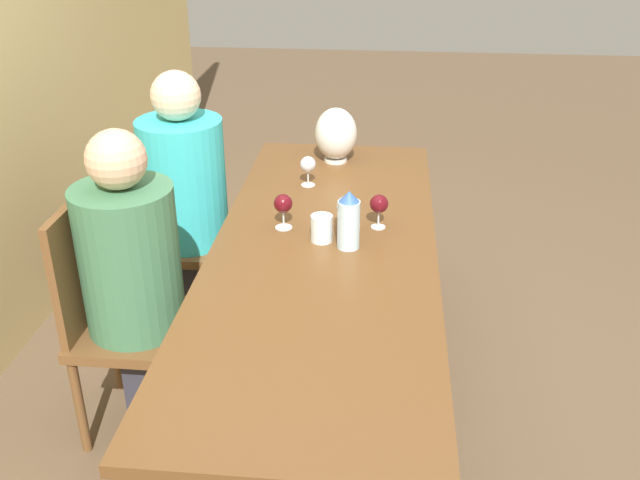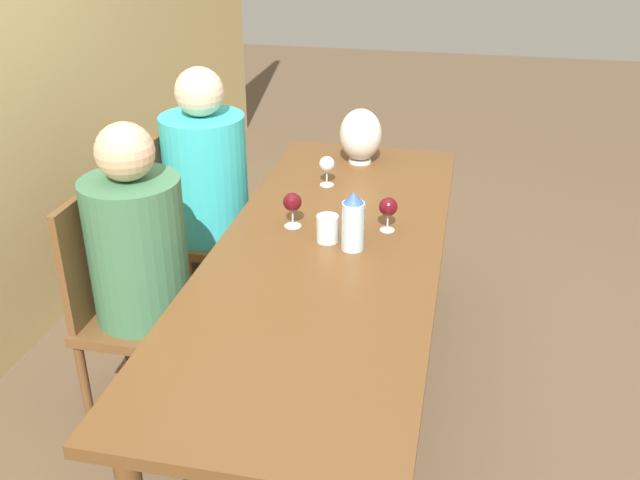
% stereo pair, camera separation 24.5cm
% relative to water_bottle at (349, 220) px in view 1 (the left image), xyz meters
% --- Properties ---
extents(ground_plane, '(14.00, 14.00, 0.00)m').
position_rel_water_bottle_xyz_m(ground_plane, '(-0.01, 0.09, -0.85)').
color(ground_plane, brown).
extents(dining_table, '(2.29, 0.83, 0.74)m').
position_rel_water_bottle_xyz_m(dining_table, '(-0.01, 0.09, -0.19)').
color(dining_table, brown).
rests_on(dining_table, ground_plane).
extents(water_bottle, '(0.08, 0.08, 0.22)m').
position_rel_water_bottle_xyz_m(water_bottle, '(0.00, 0.00, 0.00)').
color(water_bottle, silver).
rests_on(water_bottle, dining_table).
extents(water_tumbler, '(0.08, 0.08, 0.10)m').
position_rel_water_bottle_xyz_m(water_tumbler, '(0.04, 0.10, -0.06)').
color(water_tumbler, silver).
rests_on(water_tumbler, dining_table).
extents(vase, '(0.20, 0.20, 0.26)m').
position_rel_water_bottle_xyz_m(vase, '(0.90, 0.12, 0.03)').
color(vase, silver).
rests_on(vase, dining_table).
extents(wine_glass_0, '(0.07, 0.07, 0.13)m').
position_rel_water_bottle_xyz_m(wine_glass_0, '(0.58, 0.21, -0.01)').
color(wine_glass_0, silver).
rests_on(wine_glass_0, dining_table).
extents(wine_glass_1, '(0.07, 0.07, 0.14)m').
position_rel_water_bottle_xyz_m(wine_glass_1, '(0.14, 0.26, -0.01)').
color(wine_glass_1, silver).
rests_on(wine_glass_1, dining_table).
extents(wine_glass_2, '(0.08, 0.08, 0.16)m').
position_rel_water_bottle_xyz_m(wine_glass_2, '(0.11, 0.01, 0.00)').
color(wine_glass_2, silver).
rests_on(wine_glass_2, dining_table).
extents(wine_glass_3, '(0.07, 0.07, 0.14)m').
position_rel_water_bottle_xyz_m(wine_glass_3, '(0.18, -0.11, -0.01)').
color(wine_glass_3, silver).
rests_on(wine_glass_3, dining_table).
extents(chair_near, '(0.44, 0.44, 0.94)m').
position_rel_water_bottle_xyz_m(chair_near, '(-0.16, 0.85, -0.35)').
color(chair_near, brown).
rests_on(chair_near, ground_plane).
extents(chair_far, '(0.44, 0.44, 0.94)m').
position_rel_water_bottle_xyz_m(chair_far, '(0.56, 0.85, -0.35)').
color(chair_far, brown).
rests_on(chair_far, ground_plane).
extents(person_near, '(0.36, 0.36, 1.22)m').
position_rel_water_bottle_xyz_m(person_near, '(-0.16, 0.76, -0.20)').
color(person_near, '#2D2D38').
rests_on(person_near, ground_plane).
extents(person_far, '(0.38, 0.38, 1.24)m').
position_rel_water_bottle_xyz_m(person_far, '(0.56, 0.76, -0.19)').
color(person_far, '#2D2D38').
rests_on(person_far, ground_plane).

